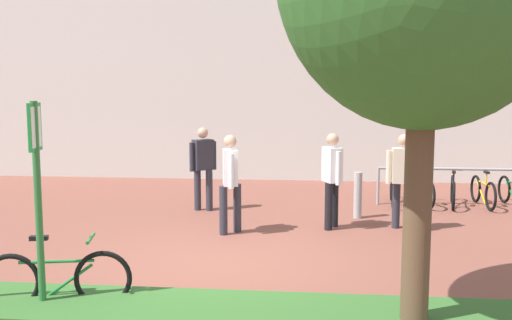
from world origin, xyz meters
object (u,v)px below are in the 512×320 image
(parking_sign_post, at_px, (37,177))
(person_shirt_blue, at_px, (403,176))
(person_shirt_white, at_px, (332,174))
(person_casual_tan, at_px, (230,177))
(person_suited_navy, at_px, (203,163))
(bollard_steel, at_px, (358,195))
(bike_rack_cluster, at_px, (452,190))
(bike_at_sign, at_px, (58,279))

(parking_sign_post, xyz_separation_m, person_shirt_blue, (4.56, 4.36, -0.57))
(person_shirt_white, height_order, person_casual_tan, same)
(person_suited_navy, relative_size, person_casual_tan, 1.00)
(parking_sign_post, relative_size, person_casual_tan, 1.38)
(bollard_steel, relative_size, person_shirt_white, 0.52)
(person_suited_navy, distance_m, person_casual_tan, 2.03)
(parking_sign_post, distance_m, person_shirt_blue, 6.34)
(bollard_steel, height_order, person_shirt_blue, person_shirt_blue)
(parking_sign_post, distance_m, bollard_steel, 6.62)
(bollard_steel, distance_m, person_suited_navy, 3.19)
(bike_rack_cluster, height_order, person_shirt_blue, person_shirt_blue)
(bike_at_sign, height_order, person_casual_tan, person_casual_tan)
(bollard_steel, bearing_deg, parking_sign_post, -126.06)
(person_suited_navy, relative_size, person_shirt_white, 1.00)
(bollard_steel, distance_m, person_casual_tan, 2.76)
(bike_rack_cluster, relative_size, person_suited_navy, 1.87)
(bollard_steel, distance_m, person_shirt_blue, 1.28)
(person_suited_navy, bearing_deg, bike_rack_cluster, 10.95)
(bike_rack_cluster, height_order, person_suited_navy, person_suited_navy)
(parking_sign_post, distance_m, bike_at_sign, 1.22)
(bollard_steel, distance_m, person_shirt_white, 1.18)
(bike_rack_cluster, height_order, person_shirt_white, person_shirt_white)
(bike_rack_cluster, distance_m, person_suited_navy, 5.37)
(parking_sign_post, xyz_separation_m, person_casual_tan, (1.56, 3.83, -0.57))
(parking_sign_post, relative_size, bike_at_sign, 1.43)
(parking_sign_post, relative_size, bollard_steel, 2.64)
(person_shirt_white, relative_size, person_casual_tan, 1.00)
(parking_sign_post, xyz_separation_m, bike_rack_cluster, (5.95, 6.69, -1.21))
(bike_at_sign, height_order, person_shirt_blue, person_shirt_blue)
(bike_rack_cluster, relative_size, person_shirt_white, 1.87)
(bike_at_sign, xyz_separation_m, person_suited_navy, (0.62, 5.50, 0.63))
(parking_sign_post, bearing_deg, bike_at_sign, 61.87)
(bike_rack_cluster, bearing_deg, bike_at_sign, -131.96)
(person_casual_tan, distance_m, person_shirt_blue, 3.05)
(bike_rack_cluster, distance_m, person_casual_tan, 5.28)
(bike_at_sign, height_order, bollard_steel, bollard_steel)
(parking_sign_post, xyz_separation_m, bike_at_sign, (0.10, 0.18, -1.21))
(parking_sign_post, bearing_deg, bollard_steel, 53.94)
(person_suited_navy, bearing_deg, person_casual_tan, -65.62)
(bollard_steel, bearing_deg, person_suited_navy, 172.65)
(parking_sign_post, xyz_separation_m, person_suited_navy, (0.72, 5.68, -0.57))
(parking_sign_post, distance_m, person_suited_navy, 5.75)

